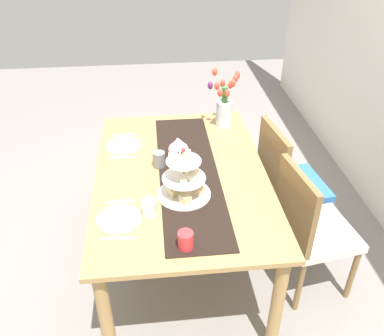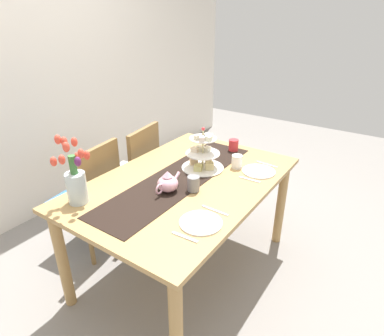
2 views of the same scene
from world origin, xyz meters
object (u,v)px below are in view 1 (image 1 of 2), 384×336
tiered_cake_stand (184,181)px  knife_left (123,157)px  dining_table (181,186)px  teapot (178,149)px  chair_right (309,226)px  mug_orange (186,240)px  chair_left (285,179)px  dinner_plate_right (119,219)px  fork_right (120,202)px  mug_white_text (149,207)px  mug_grey (159,159)px  dinner_plate_left (124,145)px  fork_left (124,135)px  tulip_vase (224,106)px  knife_right (118,238)px

tiered_cake_stand → knife_left: size_ratio=1.79×
dining_table → teapot: size_ratio=6.49×
chair_right → mug_orange: bearing=-65.7°
dining_table → knife_left: size_ratio=9.11×
tiered_cake_stand → teapot: 0.40m
chair_left → mug_orange: size_ratio=9.58×
dinner_plate_right → fork_right: 0.15m
mug_white_text → mug_orange: bearing=32.3°
chair_left → mug_grey: size_ratio=9.58×
dinner_plate_left → fork_left: (-0.15, 0.00, -0.00)m
chair_left → chair_right: same height
mug_grey → mug_orange: bearing=7.8°
knife_left → dinner_plate_right: bearing=0.0°
chair_right → fork_left: chair_right is taller
teapot → mug_orange: 0.81m
teapot → dining_table: bearing=0.0°
chair_left → mug_orange: bearing=-42.9°
dining_table → chair_left: bearing=105.3°
chair_left → chair_right: 0.48m
knife_left → fork_right: (0.45, 0.00, 0.00)m
tulip_vase → fork_left: (0.08, -0.71, -0.15)m
chair_left → teapot: (0.02, -0.74, 0.31)m
tulip_vase → knife_right: 1.32m
chair_left → mug_white_text: 1.14m
chair_right → fork_right: bearing=-91.8°
knife_right → fork_left: bearing=180.0°
knife_left → dinner_plate_right: dinner_plate_right is taller
fork_right → mug_grey: bearing=145.4°
dining_table → dinner_plate_left: bearing=-134.8°
dinner_plate_left → knife_left: (0.14, 0.00, -0.00)m
mug_grey → mug_white_text: 0.46m
dinner_plate_right → mug_orange: mug_orange is taller
chair_left → mug_grey: bearing=-82.3°
tulip_vase → tiered_cake_stand: bearing=-24.2°
dining_table → fork_right: 0.44m
teapot → fork_left: size_ratio=1.59×
chair_right → knife_left: bearing=-113.9°
dining_table → dinner_plate_right: dinner_plate_right is taller
tiered_cake_stand → mug_grey: tiered_cake_stand is taller
dinner_plate_left → mug_white_text: mug_white_text is taller
tiered_cake_stand → mug_white_text: 0.25m
fork_left → knife_right: size_ratio=0.88×
knife_right → dining_table: bearing=146.4°
chair_right → tulip_vase: tulip_vase is taller
dinner_plate_left → mug_white_text: 0.74m
knife_left → mug_grey: bearing=62.0°
knife_left → chair_left: bearing=89.8°
mug_grey → dining_table: bearing=55.8°
dinner_plate_right → fork_right: (-0.14, 0.00, -0.00)m
knife_left → dinner_plate_right: size_ratio=0.74×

